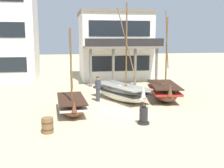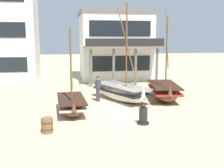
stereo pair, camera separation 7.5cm
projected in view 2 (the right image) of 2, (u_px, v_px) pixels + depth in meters
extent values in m
plane|color=tan|center=(115.00, 110.00, 16.16)|extent=(120.00, 120.00, 0.00)
ellipsoid|color=silver|center=(121.00, 93.00, 18.56)|extent=(3.45, 5.06, 1.07)
cube|color=black|center=(121.00, 91.00, 18.53)|extent=(3.39, 4.89, 0.13)
cube|color=gray|center=(121.00, 86.00, 18.48)|extent=(3.46, 4.99, 0.07)
cone|color=silver|center=(143.00, 91.00, 16.59)|extent=(0.42, 0.42, 0.75)
cylinder|color=brown|center=(127.00, 48.00, 17.56)|extent=(0.10, 0.10, 5.70)
cylinder|color=brown|center=(127.00, 43.00, 17.51)|extent=(0.92, 1.90, 4.62)
cube|color=brown|center=(118.00, 87.00, 18.79)|extent=(1.44, 0.77, 0.06)
ellipsoid|color=brown|center=(164.00, 92.00, 18.85)|extent=(2.48, 4.60, 1.10)
cube|color=red|center=(164.00, 90.00, 18.83)|extent=(2.47, 4.43, 0.13)
cube|color=#351E13|center=(164.00, 85.00, 18.77)|extent=(2.52, 4.52, 0.08)
cone|color=brown|center=(170.00, 90.00, 16.71)|extent=(0.40, 0.40, 0.77)
cylinder|color=brown|center=(167.00, 54.00, 17.88)|extent=(0.10, 0.10, 4.81)
cylinder|color=brown|center=(167.00, 39.00, 17.72)|extent=(0.33, 1.40, 3.76)
cube|color=brown|center=(163.00, 86.00, 19.11)|extent=(1.62, 0.46, 0.06)
ellipsoid|color=brown|center=(71.00, 105.00, 15.47)|extent=(1.61, 3.83, 0.87)
cube|color=silver|center=(71.00, 103.00, 15.46)|extent=(1.62, 3.68, 0.10)
cube|color=#351E13|center=(71.00, 98.00, 15.41)|extent=(1.65, 3.76, 0.06)
cone|color=brown|center=(74.00, 106.00, 13.67)|extent=(0.30, 0.30, 0.61)
cylinder|color=brown|center=(71.00, 67.00, 14.65)|extent=(0.10, 0.10, 4.14)
cylinder|color=brown|center=(71.00, 59.00, 14.58)|extent=(0.14, 1.41, 3.07)
cube|color=brown|center=(71.00, 99.00, 15.70)|extent=(1.37, 0.22, 0.06)
cylinder|color=#33333D|center=(98.00, 95.00, 18.32)|extent=(0.26, 0.26, 0.88)
cube|color=#383842|center=(98.00, 85.00, 18.20)|extent=(0.42, 0.40, 0.54)
sphere|color=#A87A56|center=(98.00, 79.00, 18.14)|extent=(0.22, 0.22, 0.22)
cylinder|color=#2D2823|center=(98.00, 77.00, 18.12)|extent=(0.24, 0.24, 0.05)
cylinder|color=black|center=(143.00, 123.00, 13.49)|extent=(0.60, 0.60, 0.10)
cylinder|color=black|center=(143.00, 115.00, 13.42)|extent=(0.42, 0.42, 0.74)
sphere|color=black|center=(143.00, 106.00, 13.35)|extent=(0.23, 0.23, 0.23)
cylinder|color=brown|center=(47.00, 125.00, 12.16)|extent=(0.52, 0.52, 0.70)
torus|color=black|center=(47.00, 122.00, 12.14)|extent=(0.56, 0.56, 0.03)
torus|color=black|center=(47.00, 129.00, 12.19)|extent=(0.56, 0.56, 0.03)
cube|color=white|center=(114.00, 47.00, 28.95)|extent=(7.07, 6.11, 6.65)
cube|color=#70665B|center=(115.00, 14.00, 28.38)|extent=(7.35, 6.35, 0.30)
cube|color=black|center=(120.00, 63.00, 26.20)|extent=(5.93, 0.06, 1.46)
cube|color=black|center=(120.00, 28.00, 25.65)|extent=(5.93, 0.06, 1.46)
cube|color=#70665B|center=(123.00, 47.00, 24.84)|extent=(7.07, 2.32, 0.20)
cylinder|color=#666056|center=(91.00, 68.00, 23.82)|extent=(0.24, 0.24, 3.33)
cylinder|color=#666056|center=(114.00, 67.00, 24.17)|extent=(0.24, 0.24, 3.33)
cylinder|color=#666056|center=(136.00, 67.00, 24.51)|extent=(0.24, 0.24, 3.33)
cylinder|color=#666056|center=(157.00, 67.00, 24.86)|extent=(0.24, 0.24, 3.33)
cube|color=black|center=(126.00, 42.00, 23.68)|extent=(7.07, 0.08, 0.70)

